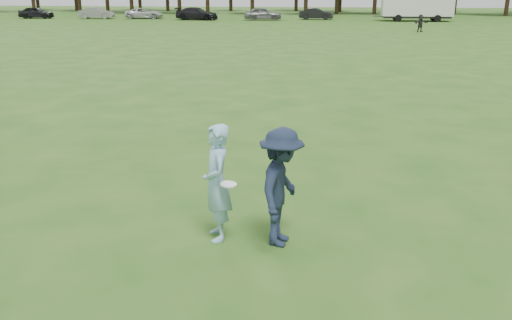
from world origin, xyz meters
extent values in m
plane|color=#244E16|center=(0.00, 0.00, 0.00)|extent=(200.00, 200.00, 0.00)
imported|color=#8EBFDB|center=(-0.77, 0.66, 0.99)|extent=(0.69, 0.84, 1.99)
imported|color=#192338|center=(0.30, 0.59, 0.99)|extent=(0.95, 1.39, 1.98)
imported|color=#252525|center=(9.64, 44.05, 0.78)|extent=(1.50, 1.08, 1.56)
imported|color=black|center=(-35.11, 59.33, 0.72)|extent=(4.35, 1.99, 1.44)
imported|color=gray|center=(-27.29, 59.56, 0.70)|extent=(4.38, 1.88, 1.40)
imported|color=silver|center=(-21.38, 60.45, 0.65)|extent=(4.94, 2.75, 1.31)
imported|color=black|center=(-14.30, 58.83, 0.74)|extent=(5.24, 2.46, 1.48)
imported|color=slate|center=(-6.31, 59.36, 0.76)|extent=(4.66, 2.35, 1.52)
imported|color=black|center=(0.06, 61.27, 0.67)|extent=(4.20, 1.78, 1.35)
cylinder|color=white|center=(-0.54, 0.43, 1.06)|extent=(0.33, 0.33, 0.05)
cube|color=silver|center=(11.71, 59.55, 1.90)|extent=(8.00, 2.50, 2.60)
cube|color=black|center=(11.71, 59.55, 0.50)|extent=(7.60, 2.30, 0.25)
cylinder|color=black|center=(9.51, 58.30, 0.40)|extent=(0.80, 0.25, 0.80)
cylinder|color=black|center=(9.51, 60.80, 0.40)|extent=(0.80, 0.25, 0.80)
cylinder|color=black|center=(13.91, 58.30, 0.40)|extent=(0.80, 0.25, 0.80)
cylinder|color=black|center=(13.91, 60.80, 0.40)|extent=(0.80, 0.25, 0.80)
cube|color=#333333|center=(7.31, 59.55, 0.55)|extent=(1.20, 0.15, 0.12)
cylinder|color=#332114|center=(-27.39, 73.06, 1.63)|extent=(0.56, 0.56, 3.25)
cylinder|color=#332114|center=(-20.22, 73.48, 1.86)|extent=(0.56, 0.56, 3.71)
cylinder|color=#332114|center=(-15.90, 73.09, 1.73)|extent=(0.56, 0.56, 3.46)
cylinder|color=#332114|center=(-9.32, 72.95, 1.57)|extent=(0.56, 0.56, 3.14)
cylinder|color=#332114|center=(-1.61, 72.69, 1.51)|extent=(0.56, 0.56, 3.01)
cylinder|color=#332114|center=(2.83, 75.07, 1.61)|extent=(0.56, 0.56, 3.23)
cylinder|color=#332114|center=(8.24, 74.97, 1.88)|extent=(0.56, 0.56, 3.77)
cylinder|color=#332114|center=(13.38, 75.56, 1.66)|extent=(0.56, 0.56, 3.33)
cylinder|color=#332114|center=(19.58, 75.81, 1.61)|extent=(0.56, 0.56, 3.22)
cylinder|color=#332114|center=(25.83, 72.87, 2.08)|extent=(0.56, 0.56, 4.15)
cylinder|color=#332114|center=(-47.10, 82.53, 1.36)|extent=(0.56, 0.56, 2.73)
cylinder|color=#332114|center=(-39.55, 80.93, 1.63)|extent=(0.56, 0.56, 3.25)
cylinder|color=#332114|center=(-13.94, 81.92, 1.65)|extent=(0.56, 0.56, 3.29)
cylinder|color=#332114|center=(-3.49, 83.39, 1.64)|extent=(0.56, 0.56, 3.28)
cylinder|color=#332114|center=(3.45, 81.85, 1.56)|extent=(0.56, 0.56, 3.11)
cylinder|color=#332114|center=(12.88, 83.26, 1.75)|extent=(0.56, 0.56, 3.50)
camera|label=1|loc=(0.87, -7.58, 4.11)|focal=38.00mm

